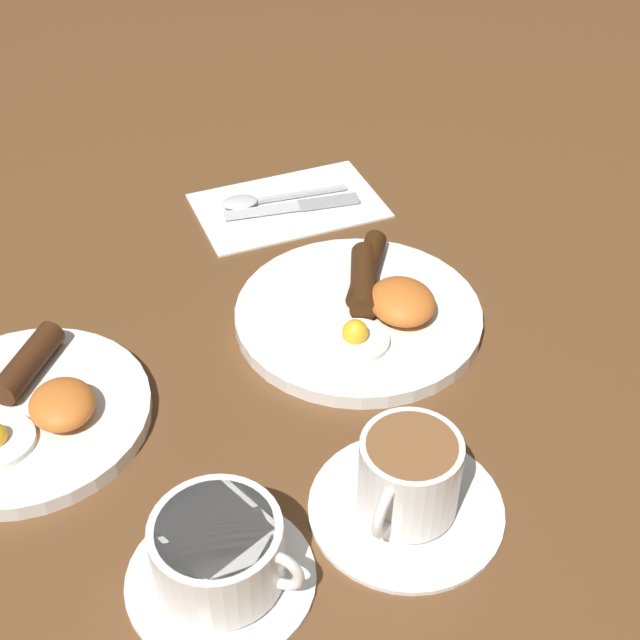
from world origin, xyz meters
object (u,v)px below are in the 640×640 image
breakfast_plate_near (364,310)px  teacup_far (219,557)px  breakfast_plate_far (29,412)px  knife (300,206)px  teacup_near (408,485)px  spoon (254,200)px

breakfast_plate_near → teacup_far: bearing=136.8°
breakfast_plate_far → knife: breakfast_plate_far is taller
breakfast_plate_far → teacup_far: teacup_far is taller
teacup_near → teacup_far: size_ratio=1.10×
teacup_near → knife: bearing=-10.0°
teacup_near → knife: (0.44, -0.08, -0.03)m
teacup_near → breakfast_plate_far: bearing=51.1°
breakfast_plate_far → teacup_near: size_ratio=1.39×
knife → teacup_far: bearing=70.3°
teacup_near → spoon: bearing=-3.8°
breakfast_plate_far → spoon: (0.26, -0.30, -0.00)m
breakfast_plate_near → knife: (0.21, -0.01, -0.01)m
breakfast_plate_far → teacup_near: teacup_near is taller
breakfast_plate_near → spoon: bearing=8.3°
teacup_near → knife: 0.45m
breakfast_plate_near → teacup_near: bearing=164.0°
breakfast_plate_near → teacup_far: (-0.24, 0.22, 0.02)m
breakfast_plate_far → teacup_far: bearing=-153.7°
teacup_far → spoon: size_ratio=0.93×
teacup_far → knife: 0.51m
teacup_far → breakfast_plate_near: bearing=-43.2°
teacup_far → breakfast_plate_far: bearing=26.3°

